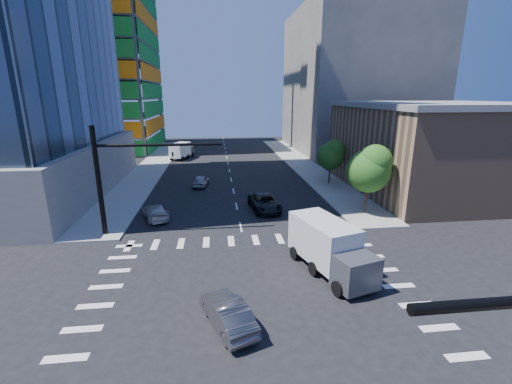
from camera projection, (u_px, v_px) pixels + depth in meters
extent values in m
plane|color=black|center=(256.00, 305.00, 19.22)|extent=(160.00, 160.00, 0.00)
cube|color=silver|center=(256.00, 305.00, 19.22)|extent=(20.00, 20.00, 0.01)
cube|color=#9C9994|center=(301.00, 163.00, 58.82)|extent=(5.00, 60.00, 0.15)
cube|color=#9C9994|center=(152.00, 167.00, 56.02)|extent=(5.00, 60.00, 0.15)
cube|color=#18852D|center=(149.00, 29.00, 70.11)|extent=(0.12, 24.00, 49.00)
cube|color=orange|center=(57.00, 13.00, 56.66)|extent=(24.00, 0.12, 49.00)
cube|color=#957056|center=(439.00, 150.00, 41.68)|extent=(20.00, 22.00, 10.00)
cube|color=gray|center=(445.00, 105.00, 40.24)|extent=(20.50, 22.50, 0.60)
cube|color=#635F59|center=(354.00, 82.00, 70.98)|extent=(24.00, 30.00, 28.00)
cylinder|color=black|center=(99.00, 182.00, 27.65)|extent=(0.40, 0.40, 9.00)
cylinder|color=black|center=(159.00, 145.00, 27.42)|extent=(10.00, 0.24, 0.24)
imported|color=black|center=(173.00, 158.00, 27.83)|extent=(0.16, 0.20, 1.00)
cylinder|color=#382316|center=(366.00, 202.00, 33.65)|extent=(0.20, 0.20, 2.27)
sphere|color=#154E16|center=(368.00, 171.00, 32.81)|extent=(4.16, 4.16, 4.16)
sphere|color=#467828|center=(375.00, 162.00, 32.30)|extent=(3.25, 3.25, 3.25)
cylinder|color=#382316|center=(329.00, 176.00, 45.20)|extent=(0.20, 0.20, 1.92)
sphere|color=#154E16|center=(330.00, 156.00, 44.48)|extent=(3.52, 3.52, 3.52)
sphere|color=#467828|center=(335.00, 150.00, 44.02)|extent=(2.75, 2.75, 2.75)
imported|color=black|center=(264.00, 203.00, 35.03)|extent=(3.21, 5.91, 1.57)
imported|color=#B6B6B6|center=(156.00, 212.00, 32.57)|extent=(3.37, 5.03, 1.35)
imported|color=#999BA0|center=(201.00, 181.00, 44.20)|extent=(2.32, 4.43, 1.44)
imported|color=#4A494E|center=(228.00, 313.00, 17.35)|extent=(3.04, 4.71, 1.47)
cube|color=silver|center=(332.00, 246.00, 22.18)|extent=(3.89, 5.73, 2.72)
cube|color=#45464E|center=(332.00, 255.00, 22.37)|extent=(2.84, 2.49, 1.99)
cube|color=white|center=(182.00, 149.00, 63.42)|extent=(3.71, 5.12, 2.41)
cube|color=#45464E|center=(183.00, 152.00, 63.59)|extent=(2.58, 2.31, 1.76)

